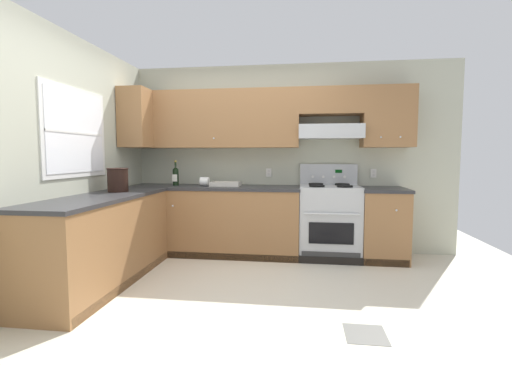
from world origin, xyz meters
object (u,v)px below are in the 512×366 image
object	(u,v)px
bowl	(226,185)
bucket	(118,179)
paper_towel_roll	(205,182)
stove	(329,221)
wine_bottle	(176,176)

from	to	relation	value
bowl	bucket	distance (m)	1.36
bowl	paper_towel_roll	xyz separation A→B (m)	(-0.28, -0.04, 0.04)
stove	paper_towel_roll	distance (m)	1.71
stove	bucket	xyz separation A→B (m)	(-2.40, -0.85, 0.57)
wine_bottle	paper_towel_roll	xyz separation A→B (m)	(0.41, -0.03, -0.07)
stove	paper_towel_roll	bearing A→B (deg)	-179.46
stove	wine_bottle	world-z (taller)	wine_bottle
paper_towel_roll	stove	bearing A→B (deg)	0.54
stove	bowl	xyz separation A→B (m)	(-1.36, 0.02, 0.45)
bowl	bucket	size ratio (longest dim) A/B	1.46
stove	bowl	size ratio (longest dim) A/B	3.09
wine_bottle	bucket	world-z (taller)	wine_bottle
bowl	paper_towel_roll	world-z (taller)	paper_towel_roll
bucket	paper_towel_roll	bearing A→B (deg)	47.68
stove	paper_towel_roll	size ratio (longest dim) A/B	10.05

